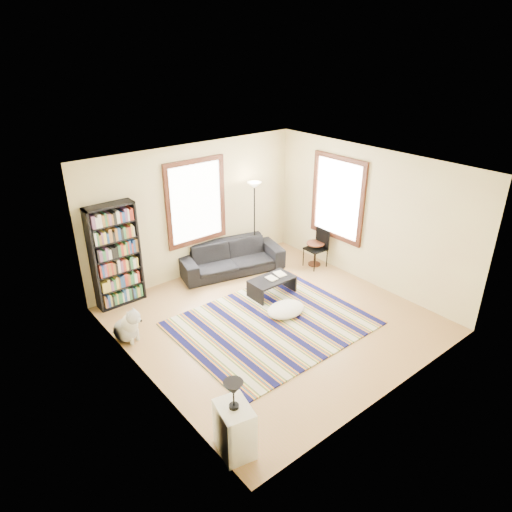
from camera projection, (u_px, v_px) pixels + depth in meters
floor at (273, 322)px, 8.36m from camera, size 5.00×5.00×0.10m
ceiling at (276, 166)px, 7.11m from camera, size 5.00×5.00×0.10m
wall_back at (194, 210)px, 9.52m from camera, size 5.00×0.10×2.80m
wall_front at (403, 313)px, 5.95m from camera, size 5.00×0.10×2.80m
wall_left at (135, 299)px, 6.29m from camera, size 0.10×5.00×2.80m
wall_right at (370, 217)px, 9.19m from camera, size 0.10×5.00×2.80m
window_back at (196, 202)px, 9.38m from camera, size 1.20×0.06×1.60m
window_right at (338, 198)px, 9.62m from camera, size 0.06×1.20×1.60m
rug at (272, 323)px, 8.20m from camera, size 3.26×2.60×0.02m
sofa at (231, 257)px, 9.95m from camera, size 2.40×1.40×0.66m
bookshelf at (115, 256)px, 8.46m from camera, size 0.90×0.30×2.00m
coffee_table at (272, 287)px, 9.08m from camera, size 1.03×0.82×0.36m
book_a at (268, 280)px, 8.94m from camera, size 0.17×0.23×0.02m
book_b at (276, 275)px, 9.12m from camera, size 0.23×0.28×0.02m
floor_cushion at (286, 309)px, 8.47m from camera, size 0.92×0.81×0.19m
floor_lamp at (254, 223)px, 10.18m from camera, size 0.37×0.37×1.86m
side_table at (315, 254)px, 10.25m from camera, size 0.52×0.52×0.54m
folding_chair at (316, 249)px, 10.11m from camera, size 0.44×0.42×0.86m
white_cabinet at (235, 429)px, 5.53m from camera, size 0.48×0.57×0.70m
table_lamp at (234, 395)px, 5.30m from camera, size 0.25×0.25×0.38m
dog at (125, 324)px, 7.66m from camera, size 0.65×0.74×0.62m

